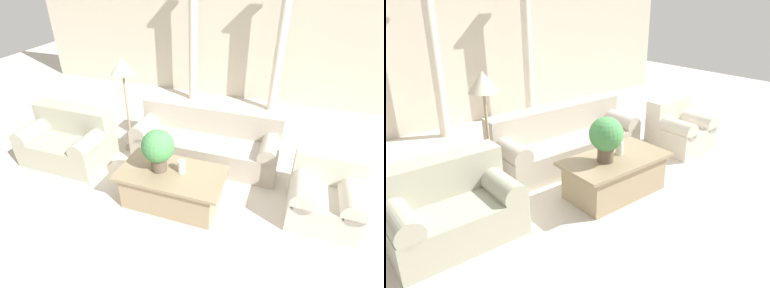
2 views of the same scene
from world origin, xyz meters
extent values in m
plane|color=beige|center=(0.00, 0.00, 0.00)|extent=(16.00, 16.00, 0.00)
cube|color=beige|center=(0.00, 3.38, 1.60)|extent=(10.00, 0.06, 3.20)
cube|color=#ADA393|center=(0.12, 0.62, 0.21)|extent=(2.28, 0.85, 0.41)
cube|color=#ADA393|center=(0.12, 0.89, 0.62)|extent=(2.28, 0.30, 0.42)
cylinder|color=#ADA393|center=(-0.88, 0.62, 0.47)|extent=(0.28, 0.85, 0.28)
cylinder|color=#ADA393|center=(1.12, 0.62, 0.47)|extent=(0.28, 0.85, 0.28)
cube|color=#A2A18B|center=(-1.95, -0.14, 0.21)|extent=(1.32, 0.85, 0.41)
cube|color=#A2A18B|center=(-1.95, 0.14, 0.62)|extent=(1.32, 0.30, 0.42)
cylinder|color=#A2A18B|center=(-2.47, -0.14, 0.47)|extent=(0.28, 0.85, 0.28)
cylinder|color=#A2A18B|center=(-1.43, -0.14, 0.47)|extent=(0.28, 0.85, 0.28)
cube|color=#998466|center=(0.01, -0.50, 0.23)|extent=(1.20, 0.66, 0.46)
cube|color=#897759|center=(0.01, -0.50, 0.48)|extent=(1.37, 0.75, 0.04)
cylinder|color=brown|center=(-0.16, -0.50, 0.59)|extent=(0.20, 0.20, 0.18)
sphere|color=#428447|center=(-0.16, -0.50, 0.85)|extent=(0.42, 0.42, 0.42)
cylinder|color=silver|center=(0.13, -0.45, 0.58)|extent=(0.10, 0.10, 0.17)
cylinder|color=gray|center=(-1.19, 0.53, 0.01)|extent=(0.22, 0.22, 0.03)
cylinder|color=gray|center=(-1.19, 0.53, 0.68)|extent=(0.04, 0.04, 1.29)
cone|color=beige|center=(-1.19, 0.53, 1.45)|extent=(0.37, 0.37, 0.24)
cylinder|color=beige|center=(-0.89, 2.92, 1.30)|extent=(0.19, 0.19, 2.59)
cylinder|color=beige|center=(0.91, 2.92, 1.30)|extent=(0.19, 0.19, 2.59)
cube|color=beige|center=(1.87, -0.12, 0.20)|extent=(0.82, 0.82, 0.40)
cube|color=beige|center=(1.87, 0.14, 0.60)|extent=(0.82, 0.29, 0.39)
cylinder|color=beige|center=(1.60, -0.12, 0.45)|extent=(0.28, 0.82, 0.28)
cylinder|color=beige|center=(2.14, -0.12, 0.45)|extent=(0.28, 0.82, 0.28)
camera|label=1|loc=(1.26, -3.28, 2.81)|focal=28.00mm
camera|label=2|loc=(-3.04, -3.50, 2.42)|focal=35.00mm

